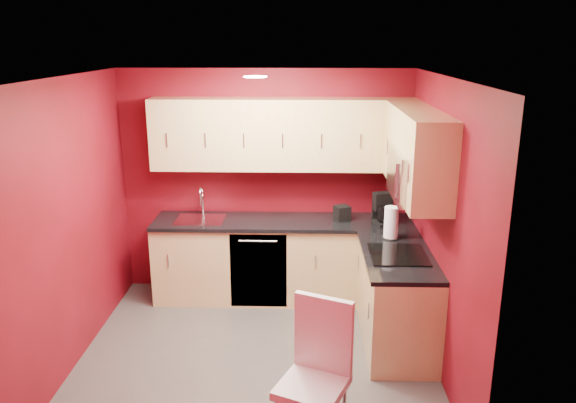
{
  "coord_description": "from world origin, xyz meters",
  "views": [
    {
      "loc": [
        0.42,
        -4.57,
        2.79
      ],
      "look_at": [
        0.27,
        0.55,
        1.31
      ],
      "focal_mm": 35.0,
      "sensor_mm": 36.0,
      "label": 1
    }
  ],
  "objects_px": {
    "dining_chair": "(312,379)",
    "microwave": "(416,175)",
    "coffee_maker": "(385,209)",
    "napkin_holder": "(342,213)",
    "paper_towel": "(391,223)",
    "sink": "(200,216)"
  },
  "relations": [
    {
      "from": "dining_chair",
      "to": "paper_towel",
      "type": "bearing_deg",
      "value": 90.85
    },
    {
      "from": "sink",
      "to": "coffee_maker",
      "type": "xyz_separation_m",
      "value": [
        1.98,
        -0.11,
        0.13
      ]
    },
    {
      "from": "microwave",
      "to": "napkin_holder",
      "type": "distance_m",
      "value": 1.33
    },
    {
      "from": "coffee_maker",
      "to": "paper_towel",
      "type": "xyz_separation_m",
      "value": [
        -0.0,
        -0.44,
        -0.0
      ]
    },
    {
      "from": "microwave",
      "to": "dining_chair",
      "type": "xyz_separation_m",
      "value": [
        -0.9,
        -1.39,
        -1.12
      ]
    },
    {
      "from": "sink",
      "to": "paper_towel",
      "type": "xyz_separation_m",
      "value": [
        1.98,
        -0.55,
        0.13
      ]
    },
    {
      "from": "napkin_holder",
      "to": "dining_chair",
      "type": "height_order",
      "value": "dining_chair"
    },
    {
      "from": "paper_towel",
      "to": "dining_chair",
      "type": "distance_m",
      "value": 2.08
    },
    {
      "from": "paper_towel",
      "to": "dining_chair",
      "type": "xyz_separation_m",
      "value": [
        -0.79,
        -1.85,
        -0.53
      ]
    },
    {
      "from": "dining_chair",
      "to": "microwave",
      "type": "bearing_deg",
      "value": 81.02
    },
    {
      "from": "napkin_holder",
      "to": "dining_chair",
      "type": "xyz_separation_m",
      "value": [
        -0.35,
        -2.41,
        -0.45
      ]
    },
    {
      "from": "napkin_holder",
      "to": "paper_towel",
      "type": "distance_m",
      "value": 0.72
    },
    {
      "from": "sink",
      "to": "napkin_holder",
      "type": "relative_size",
      "value": 3.27
    },
    {
      "from": "microwave",
      "to": "paper_towel",
      "type": "relative_size",
      "value": 2.38
    },
    {
      "from": "microwave",
      "to": "coffee_maker",
      "type": "xyz_separation_m",
      "value": [
        -0.12,
        0.89,
        -0.59
      ]
    },
    {
      "from": "microwave",
      "to": "napkin_holder",
      "type": "bearing_deg",
      "value": 118.8
    },
    {
      "from": "napkin_holder",
      "to": "paper_towel",
      "type": "relative_size",
      "value": 0.5
    },
    {
      "from": "microwave",
      "to": "sink",
      "type": "relative_size",
      "value": 1.46
    },
    {
      "from": "sink",
      "to": "dining_chair",
      "type": "height_order",
      "value": "sink"
    },
    {
      "from": "sink",
      "to": "paper_towel",
      "type": "relative_size",
      "value": 1.63
    },
    {
      "from": "coffee_maker",
      "to": "microwave",
      "type": "bearing_deg",
      "value": -98.35
    },
    {
      "from": "sink",
      "to": "microwave",
      "type": "bearing_deg",
      "value": -25.6
    }
  ]
}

